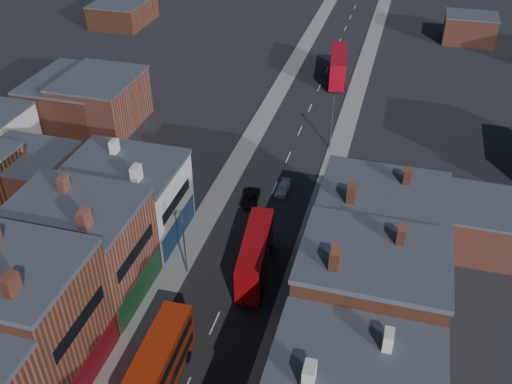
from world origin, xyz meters
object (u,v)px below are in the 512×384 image
Objects in this scene: bus_0 at (156,372)px; car_2 at (251,198)px; bus_1 at (255,254)px; car_3 at (283,188)px; bus_2 at (338,66)px; ped_3 at (278,382)px.

bus_0 is 28.93m from car_2.
bus_1 is (3.93, 16.58, -0.18)m from bus_0.
bus_1 is at bearing -86.18° from car_3.
bus_0 is at bearing -109.85° from bus_1.
bus_0 reaches higher than bus_1.
bus_1 is 2.55× the size of car_2.
bus_2 reaches higher than bus_0.
bus_2 is (0.64, 52.11, 0.23)m from bus_1.
bus_2 is at bearing 84.78° from bus_0.
car_3 is (3.38, 3.20, -0.07)m from car_2.
bus_2 is at bearing 20.40° from ped_3.
bus_1 reaches higher than ped_3.
ped_3 is (6.50, -29.08, 0.55)m from car_3.
ped_3 reaches higher than car_3.
bus_2 is at bearing 75.87° from car_2.
bus_1 is 52.12m from bus_2.
bus_2 is (4.57, 68.70, 0.05)m from bus_0.
ped_3 reaches higher than car_2.
bus_2 reaches higher than car_3.
bus_1 is at bearing 39.12° from ped_3.
bus_0 reaches higher than ped_3.
bus_2 is at bearing 89.38° from car_3.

